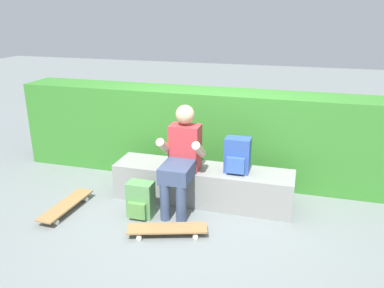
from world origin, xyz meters
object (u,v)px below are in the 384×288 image
object	(u,v)px
person_skater	(182,156)
backpack_on_ground	(141,200)
skateboard_near_person	(167,229)
skateboard_beside_bench	(66,205)
bench_main	(203,184)
backpack_on_bench	(237,156)

from	to	relation	value
person_skater	backpack_on_ground	xyz separation A→B (m)	(-0.37, -0.33, -0.43)
skateboard_near_person	skateboard_beside_bench	world-z (taller)	same
skateboard_beside_bench	bench_main	bearing A→B (deg)	25.49
person_skater	backpack_on_bench	bearing A→B (deg)	19.21
skateboard_beside_bench	person_skater	bearing A→B (deg)	20.57
bench_main	backpack_on_ground	size ratio (longest dim) A/B	5.22
skateboard_near_person	backpack_on_ground	world-z (taller)	backpack_on_ground
person_skater	skateboard_near_person	world-z (taller)	person_skater
skateboard_near_person	skateboard_beside_bench	size ratio (longest dim) A/B	1.02
skateboard_near_person	person_skater	bearing A→B (deg)	93.43
person_skater	backpack_on_ground	bearing A→B (deg)	-138.83
bench_main	backpack_on_ground	world-z (taller)	bench_main
person_skater	skateboard_near_person	distance (m)	0.82
skateboard_beside_bench	backpack_on_ground	size ratio (longest dim) A/B	2.02
person_skater	skateboard_near_person	xyz separation A→B (m)	(0.04, -0.61, -0.55)
person_skater	skateboard_near_person	bearing A→B (deg)	-86.57
skateboard_near_person	skateboard_beside_bench	bearing A→B (deg)	173.18
person_skater	backpack_on_bench	world-z (taller)	person_skater
bench_main	person_skater	size ratio (longest dim) A/B	1.78
bench_main	backpack_on_bench	bearing A→B (deg)	-1.35
skateboard_beside_bench	backpack_on_bench	bearing A→B (deg)	20.13
backpack_on_bench	backpack_on_ground	distance (m)	1.18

